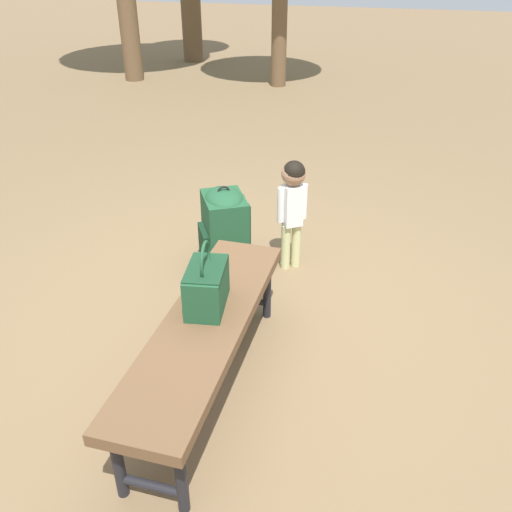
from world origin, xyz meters
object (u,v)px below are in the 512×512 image
Objects in this scene: child_standing at (293,199)px; backpack_large at (225,228)px; handbag at (207,285)px; backpack_small at (209,312)px; park_bench at (206,329)px.

backpack_large is at bearing 105.54° from child_standing.
handbag is at bearing 173.21° from child_standing.
park_bench is at bearing -159.67° from backpack_small.
handbag is at bearing 15.41° from park_bench.
park_bench is at bearing 175.11° from child_standing.
backpack_large reaches higher than backpack_small.
park_bench is at bearing -164.21° from backpack_large.
backpack_small is (0.44, 0.16, -0.24)m from park_bench.
backpack_large is at bearing 15.79° from park_bench.
backpack_small is at bearing -166.86° from backpack_large.
backpack_small is (0.32, 0.13, -0.42)m from handbag.
backpack_small is at bearing 20.33° from park_bench.
park_bench is 4.38× the size of handbag.
handbag is 0.45× the size of child_standing.
handbag reaches higher than backpack_small.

